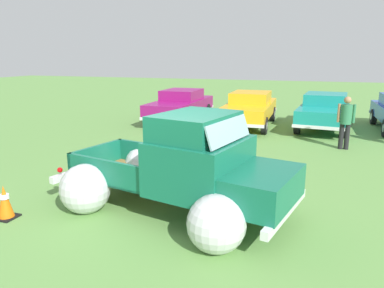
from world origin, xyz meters
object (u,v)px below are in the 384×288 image
(show_car_1, at_px, (250,108))
(lane_cone_0, at_px, (149,157))
(lane_cone_1, at_px, (5,202))
(show_car_0, at_px, (181,104))
(show_car_2, at_px, (325,110))
(vintage_pickup_truck, at_px, (188,175))
(spectator_0, at_px, (346,120))

(show_car_1, bearing_deg, lane_cone_0, -12.76)
(lane_cone_1, bearing_deg, show_car_0, 93.15)
(lane_cone_1, bearing_deg, lane_cone_0, 72.62)
(show_car_0, distance_m, show_car_2, 6.15)
(vintage_pickup_truck, xyz_separation_m, spectator_0, (3.06, 6.22, 0.20))
(show_car_2, distance_m, spectator_0, 3.39)
(show_car_0, distance_m, show_car_1, 3.15)
(spectator_0, distance_m, lane_cone_0, 6.35)
(vintage_pickup_truck, bearing_deg, lane_cone_0, 141.66)
(vintage_pickup_truck, distance_m, show_car_2, 9.87)
(show_car_0, relative_size, spectator_0, 2.74)
(spectator_0, xyz_separation_m, lane_cone_1, (-6.14, -7.52, -0.65))
(show_car_0, xyz_separation_m, lane_cone_0, (1.73, -6.93, -0.47))
(show_car_1, distance_m, lane_cone_1, 10.83)
(show_car_2, relative_size, spectator_0, 2.76)
(vintage_pickup_truck, distance_m, spectator_0, 6.93)
(show_car_0, bearing_deg, spectator_0, 65.31)
(show_car_0, height_order, spectator_0, spectator_0)
(show_car_1, xyz_separation_m, lane_cone_0, (-1.43, -6.86, -0.47))
(vintage_pickup_truck, height_order, show_car_0, vintage_pickup_truck)
(show_car_0, distance_m, spectator_0, 7.39)
(show_car_0, bearing_deg, lane_cone_1, 2.99)
(show_car_1, xyz_separation_m, show_car_2, (2.99, 0.34, -0.00))
(lane_cone_0, bearing_deg, show_car_2, 58.50)
(lane_cone_1, bearing_deg, vintage_pickup_truck, 22.84)
(show_car_1, relative_size, spectator_0, 2.82)
(show_car_2, bearing_deg, show_car_0, -82.83)
(show_car_0, height_order, lane_cone_1, show_car_0)
(spectator_0, distance_m, lane_cone_1, 9.73)
(vintage_pickup_truck, bearing_deg, spectator_0, 76.00)
(show_car_0, relative_size, show_car_2, 1.00)
(vintage_pickup_truck, relative_size, show_car_2, 1.06)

